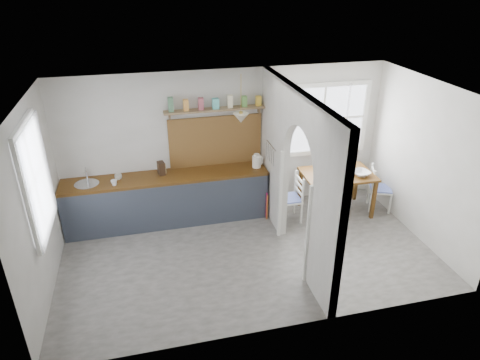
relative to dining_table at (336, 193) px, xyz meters
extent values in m
cube|color=gray|center=(-1.89, -0.92, -0.39)|extent=(5.80, 3.20, 0.01)
cube|color=beige|center=(-1.89, -0.92, 2.21)|extent=(5.80, 3.20, 0.01)
cube|color=beige|center=(-1.89, 0.68, 0.91)|extent=(5.80, 0.01, 2.60)
cube|color=beige|center=(-1.89, -2.52, 0.91)|extent=(5.80, 0.01, 2.60)
cube|color=beige|center=(-4.79, -0.92, 0.91)|extent=(0.01, 3.20, 2.60)
cube|color=beige|center=(1.01, -0.92, 0.91)|extent=(0.01, 3.20, 2.60)
cube|color=beige|center=(-1.19, -2.12, 0.91)|extent=(0.12, 0.80, 2.60)
cube|color=beige|center=(-1.19, 0.08, 0.91)|extent=(0.12, 1.20, 2.60)
cube|color=beige|center=(-1.19, -1.12, 1.68)|extent=(0.12, 1.20, 1.05)
cube|color=#492E10|center=(-3.02, 0.38, 0.48)|extent=(3.50, 0.60, 0.05)
cube|color=#454B5B|center=(-3.02, 0.10, 0.03)|extent=(3.50, 0.03, 0.85)
cube|color=black|center=(-3.02, 0.43, 0.03)|extent=(3.46, 0.45, 0.85)
cylinder|color=silver|center=(-4.32, 0.38, 0.50)|extent=(0.40, 0.40, 0.02)
cube|color=brown|center=(-2.09, 0.66, 0.96)|extent=(1.65, 0.03, 0.90)
cube|color=olive|center=(-2.09, 0.57, 1.56)|extent=(1.75, 0.20, 0.03)
cube|color=#3C6946|center=(-2.84, 0.57, 1.66)|extent=(0.09, 0.09, 0.18)
cube|color=orange|center=(-2.59, 0.57, 1.66)|extent=(0.09, 0.09, 0.18)
cube|color=#913B47|center=(-2.34, 0.57, 1.66)|extent=(0.09, 0.09, 0.18)
cube|color=#4DBFB8|center=(-2.09, 0.57, 1.66)|extent=(0.09, 0.09, 0.18)
cube|color=beige|center=(-1.85, 0.57, 1.66)|extent=(0.09, 0.09, 0.18)
cube|color=#4E8833|center=(-1.60, 0.57, 1.66)|extent=(0.09, 0.09, 0.18)
cube|color=gold|center=(-1.35, 0.57, 1.66)|extent=(0.09, 0.09, 0.18)
cone|color=#F1E8CC|center=(-1.74, 0.23, 1.49)|extent=(0.26, 0.26, 0.16)
cylinder|color=silver|center=(-1.28, -0.02, 1.06)|extent=(0.02, 0.50, 0.02)
imported|color=white|center=(-3.87, 0.22, 0.55)|extent=(0.10, 0.10, 0.09)
imported|color=beige|center=(-3.81, 0.43, 0.56)|extent=(0.14, 0.14, 0.10)
cube|color=black|center=(-3.09, 0.46, 0.62)|extent=(0.13, 0.17, 0.23)
cylinder|color=#9D8253|center=(-3.06, 0.50, 0.59)|extent=(0.14, 0.14, 0.17)
cube|color=#AF144F|center=(-1.31, 0.06, -0.12)|extent=(0.02, 0.03, 0.49)
cube|color=#CF622E|center=(-1.31, 0.02, -0.14)|extent=(0.02, 0.03, 0.49)
imported|color=silver|center=(0.36, -0.16, 0.43)|extent=(0.36, 0.36, 0.08)
imported|color=#5E9C59|center=(-0.12, -0.19, 0.45)|extent=(0.13, 0.13, 0.11)
cylinder|color=black|center=(-0.40, -0.10, 0.40)|extent=(0.23, 0.23, 0.02)
imported|color=#593460|center=(0.10, 0.23, 0.49)|extent=(0.23, 0.23, 0.20)
camera|label=1|loc=(-3.33, -6.30, 3.70)|focal=32.00mm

